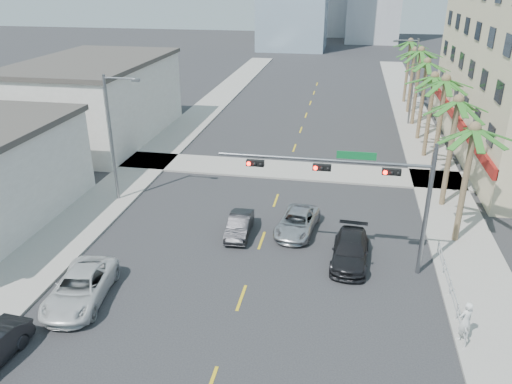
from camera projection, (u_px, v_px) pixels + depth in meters
The scene contains 22 objects.
ground at pixel (222, 352), 21.57m from camera, with size 260.00×260.00×0.00m, color #262628.
sidewalk_right at pixel (441, 190), 37.56m from camera, with size 4.00×120.00×0.15m, color gray.
sidewalk_left at pixel (140, 169), 41.54m from camera, with size 4.00×120.00×0.15m, color gray.
sidewalk_cross at pixel (286, 170), 41.35m from camera, with size 80.00×4.00×0.15m, color gray.
building_left_far at pixel (96, 101), 48.57m from camera, with size 11.00×18.00×7.20m, color beige.
traffic_signal_mast at pixel (366, 184), 25.74m from camera, with size 11.12×0.54×7.20m.
palm_tree_0 at pixel (475, 130), 27.61m from camera, with size 4.80×4.80×7.80m.
palm_tree_1 at pixel (458, 102), 32.15m from camera, with size 4.80×4.80×8.16m.
palm_tree_2 at pixel (446, 81), 36.69m from camera, with size 4.80×4.80×8.52m.
palm_tree_3 at pixel (435, 77), 41.65m from camera, with size 4.80×4.80×7.80m.
palm_tree_4 at pixel (427, 63), 46.20m from camera, with size 4.80×4.80×8.16m.
palm_tree_5 at pixel (421, 51), 50.74m from camera, with size 4.80×4.80×8.52m.
palm_tree_6 at pixel (415, 51), 55.70m from camera, with size 4.80×4.80×7.80m.
palm_tree_7 at pixel (411, 42), 60.24m from camera, with size 4.80×4.80×8.16m.
streetlight_left at pixel (113, 133), 33.97m from camera, with size 2.55×0.25×9.00m.
streetlight_right at pixel (412, 78), 51.93m from camera, with size 2.55×0.25×9.00m.
guardrail at pixel (450, 285), 25.00m from camera, with size 0.08×8.08×1.00m.
car_parked_far at pixel (80, 288), 24.67m from camera, with size 2.49×5.39×1.50m, color silver.
car_lane_left at pixel (239, 225), 31.05m from camera, with size 1.34×3.85×1.27m, color black.
car_lane_center at pixel (297, 222), 31.36m from camera, with size 2.19×4.74×1.32m, color #B6B7BB.
car_lane_right at pixel (350, 250), 28.07m from camera, with size 2.00×4.92×1.43m, color black.
pedestrian at pixel (465, 321), 21.74m from camera, with size 0.71×0.46×1.93m, color silver.
Camera 1 is at (4.51, -16.42, 15.02)m, focal length 35.00 mm.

